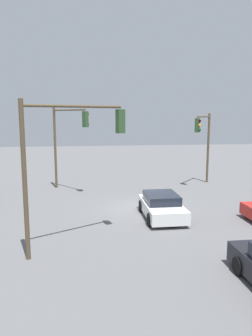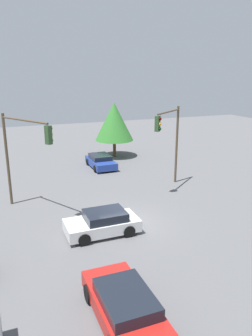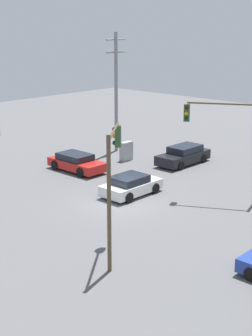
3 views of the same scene
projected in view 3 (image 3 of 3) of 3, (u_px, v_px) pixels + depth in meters
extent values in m
plane|color=#5B5B5E|center=(121.00, 204.00, 30.90)|extent=(80.00, 80.00, 0.00)
cylinder|color=black|center=(251.00, 274.00, 21.64)|extent=(0.22, 0.61, 0.61)
cube|color=silver|center=(131.00, 187.00, 32.41)|extent=(4.01, 1.93, 0.64)
cube|color=black|center=(129.00, 179.00, 32.12)|extent=(2.20, 1.70, 0.47)
cylinder|color=black|center=(134.00, 182.00, 33.93)|extent=(0.66, 0.22, 0.66)
cylinder|color=black|center=(155.00, 188.00, 32.73)|extent=(0.66, 0.22, 0.66)
cylinder|color=black|center=(107.00, 191.00, 32.19)|extent=(0.66, 0.22, 0.66)
cylinder|color=black|center=(129.00, 198.00, 30.99)|extent=(0.66, 0.22, 0.66)
cube|color=red|center=(77.00, 164.00, 37.61)|extent=(1.95, 4.52, 0.62)
cube|color=black|center=(75.00, 156.00, 37.62)|extent=(1.71, 2.49, 0.45)
cylinder|color=black|center=(100.00, 167.00, 37.38)|extent=(0.22, 0.71, 0.71)
cylinder|color=black|center=(81.00, 172.00, 36.09)|extent=(0.22, 0.71, 0.71)
cylinder|color=black|center=(74.00, 160.00, 39.23)|extent=(0.22, 0.71, 0.71)
cylinder|color=black|center=(55.00, 165.00, 37.93)|extent=(0.22, 0.71, 0.71)
cube|color=black|center=(183.00, 157.00, 39.43)|extent=(4.71, 1.87, 0.72)
cube|color=black|center=(185.00, 149.00, 39.43)|extent=(2.59, 1.65, 0.51)
cylinder|color=black|center=(181.00, 166.00, 37.88)|extent=(0.64, 0.22, 0.64)
cylinder|color=black|center=(162.00, 161.00, 39.05)|extent=(0.64, 0.22, 0.64)
cylinder|color=black|center=(203.00, 158.00, 39.93)|extent=(0.64, 0.22, 0.64)
cylinder|color=black|center=(185.00, 154.00, 41.10)|extent=(0.64, 0.22, 0.64)
cylinder|color=brown|center=(225.00, 104.00, 30.33)|extent=(2.29, 3.92, 0.12)
cube|color=#2D4C28|center=(187.00, 113.00, 31.01)|extent=(0.41, 0.43, 1.05)
sphere|color=#360503|center=(187.00, 108.00, 30.75)|extent=(0.22, 0.22, 0.22)
sphere|color=orange|center=(186.00, 113.00, 30.84)|extent=(0.22, 0.22, 0.22)
sphere|color=black|center=(186.00, 119.00, 30.94)|extent=(0.22, 0.22, 0.22)
cylinder|color=brown|center=(109.00, 205.00, 21.77)|extent=(0.18, 0.18, 6.11)
cylinder|color=brown|center=(114.00, 131.00, 22.78)|extent=(3.00, 2.38, 0.12)
cube|color=#2D4C28|center=(118.00, 136.00, 24.73)|extent=(0.44, 0.43, 1.05)
sphere|color=#360503|center=(114.00, 129.00, 24.65)|extent=(0.22, 0.22, 0.22)
sphere|color=orange|center=(114.00, 136.00, 24.74)|extent=(0.22, 0.22, 0.22)
sphere|color=black|center=(114.00, 143.00, 24.83)|extent=(0.22, 0.22, 0.22)
cylinder|color=gray|center=(116.00, 93.00, 42.32)|extent=(0.28, 0.28, 9.77)
cylinder|color=gray|center=(116.00, 39.00, 41.14)|extent=(2.20, 0.12, 0.12)
cylinder|color=gray|center=(116.00, 52.00, 41.42)|extent=(2.20, 0.12, 0.12)
cube|color=#9EA0A3|center=(126.00, 151.00, 40.41)|extent=(1.07, 0.50, 1.48)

